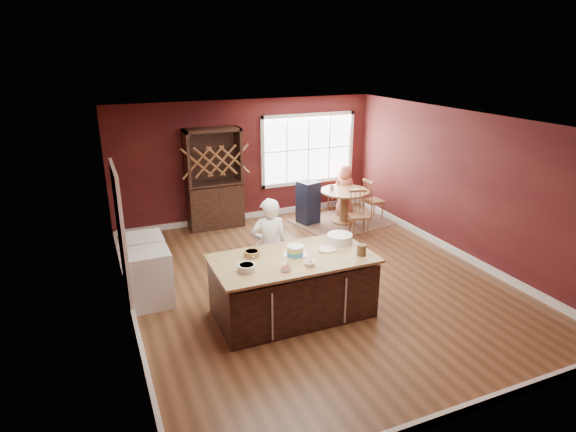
% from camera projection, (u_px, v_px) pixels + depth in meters
% --- Properties ---
extents(room_shell, '(7.00, 7.00, 7.00)m').
position_uv_depth(room_shell, '(316.00, 205.00, 7.73)').
color(room_shell, brown).
rests_on(room_shell, ground).
extents(window, '(2.36, 0.10, 1.66)m').
position_uv_depth(window, '(308.00, 149.00, 11.24)').
color(window, white).
rests_on(window, room_shell).
extents(doorway, '(0.08, 1.26, 2.13)m').
position_uv_depth(doorway, '(122.00, 238.00, 7.25)').
color(doorway, white).
rests_on(doorway, room_shell).
extents(kitchen_island, '(2.31, 1.21, 0.92)m').
position_uv_depth(kitchen_island, '(293.00, 288.00, 7.00)').
color(kitchen_island, black).
rests_on(kitchen_island, ground).
extents(dining_table, '(1.09, 1.09, 0.75)m').
position_uv_depth(dining_table, '(344.00, 200.00, 10.73)').
color(dining_table, olive).
rests_on(dining_table, ground).
extents(baker, '(0.64, 0.47, 1.60)m').
position_uv_depth(baker, '(269.00, 247.00, 7.50)').
color(baker, white).
rests_on(baker, ground).
extents(layer_cake, '(0.35, 0.35, 0.14)m').
position_uv_depth(layer_cake, '(295.00, 250.00, 6.90)').
color(layer_cake, white).
rests_on(layer_cake, kitchen_island).
extents(bowl_blue, '(0.24, 0.24, 0.09)m').
position_uv_depth(bowl_blue, '(247.00, 268.00, 6.41)').
color(bowl_blue, silver).
rests_on(bowl_blue, kitchen_island).
extents(bowl_yellow, '(0.22, 0.22, 0.08)m').
position_uv_depth(bowl_yellow, '(252.00, 254.00, 6.87)').
color(bowl_yellow, brown).
rests_on(bowl_yellow, kitchen_island).
extents(bowl_pink, '(0.15, 0.15, 0.06)m').
position_uv_depth(bowl_pink, '(286.00, 269.00, 6.42)').
color(bowl_pink, silver).
rests_on(bowl_pink, kitchen_island).
extents(bowl_olive, '(0.15, 0.15, 0.06)m').
position_uv_depth(bowl_olive, '(310.00, 264.00, 6.57)').
color(bowl_olive, beige).
rests_on(bowl_olive, kitchen_island).
extents(drinking_glass, '(0.08, 0.08, 0.15)m').
position_uv_depth(drinking_glass, '(321.00, 248.00, 6.96)').
color(drinking_glass, silver).
rests_on(drinking_glass, kitchen_island).
extents(dinner_plate, '(0.28, 0.28, 0.02)m').
position_uv_depth(dinner_plate, '(327.00, 249.00, 7.10)').
color(dinner_plate, beige).
rests_on(dinner_plate, kitchen_island).
extents(white_tub, '(0.39, 0.39, 0.13)m').
position_uv_depth(white_tub, '(340.00, 238.00, 7.34)').
color(white_tub, silver).
rests_on(white_tub, kitchen_island).
extents(stoneware_crock, '(0.14, 0.14, 0.16)m').
position_uv_depth(stoneware_crock, '(361.00, 250.00, 6.89)').
color(stoneware_crock, '#4D3A22').
rests_on(stoneware_crock, kitchen_island).
extents(rug, '(2.30, 1.94, 0.01)m').
position_uv_depth(rug, '(343.00, 222.00, 10.90)').
color(rug, brown).
rests_on(rug, ground).
extents(chair_east, '(0.41, 0.43, 0.96)m').
position_uv_depth(chair_east, '(373.00, 199.00, 10.97)').
color(chair_east, brown).
rests_on(chair_east, ground).
extents(chair_south, '(0.50, 0.49, 0.97)m').
position_uv_depth(chair_south, '(359.00, 214.00, 9.97)').
color(chair_south, '#996338').
rests_on(chair_south, ground).
extents(chair_north, '(0.51, 0.50, 0.99)m').
position_uv_depth(chair_north, '(338.00, 190.00, 11.57)').
color(chair_north, brown).
rests_on(chair_north, ground).
extents(seated_woman, '(0.59, 0.38, 1.20)m').
position_uv_depth(seated_woman, '(344.00, 190.00, 11.25)').
color(seated_woman, '#C66856').
rests_on(seated_woman, ground).
extents(high_chair, '(0.49, 0.49, 1.00)m').
position_uv_depth(high_chair, '(308.00, 201.00, 10.72)').
color(high_chair, '#1C2346').
rests_on(high_chair, ground).
extents(toddler, '(0.18, 0.14, 0.26)m').
position_uv_depth(toddler, '(307.00, 187.00, 10.66)').
color(toddler, '#8CA5BF').
rests_on(toddler, high_chair).
extents(table_plate, '(0.19, 0.19, 0.01)m').
position_uv_depth(table_plate, '(355.00, 190.00, 10.67)').
color(table_plate, beige).
rests_on(table_plate, dining_table).
extents(table_cup, '(0.14, 0.14, 0.10)m').
position_uv_depth(table_cup, '(332.00, 187.00, 10.73)').
color(table_cup, silver).
rests_on(table_cup, dining_table).
extents(hutch, '(1.18, 0.49, 2.17)m').
position_uv_depth(hutch, '(214.00, 179.00, 10.30)').
color(hutch, '#321F10').
rests_on(hutch, ground).
extents(washer, '(0.61, 0.59, 0.88)m').
position_uv_depth(washer, '(151.00, 278.00, 7.29)').
color(washer, white).
rests_on(washer, ground).
extents(dryer, '(0.61, 0.59, 0.89)m').
position_uv_depth(dryer, '(145.00, 261.00, 7.85)').
color(dryer, white).
rests_on(dryer, ground).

